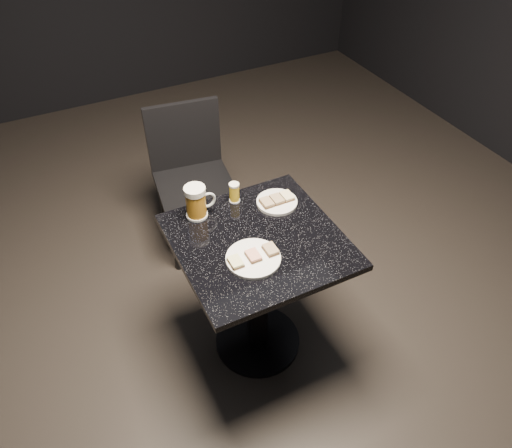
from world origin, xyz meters
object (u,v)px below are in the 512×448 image
object	(u,v)px
plate_large	(253,258)
chair	(191,172)
plate_small	(277,202)
beer_mug	(197,202)
beer_tumbler	(234,192)
table	(258,277)

from	to	relation	value
plate_large	chair	bearing A→B (deg)	84.44
plate_small	beer_mug	world-z (taller)	beer_mug
plate_large	beer_mug	xyz separation A→B (m)	(-0.10, 0.36, 0.07)
plate_small	beer_tumbler	bearing A→B (deg)	147.87
chair	beer_tumbler	bearing A→B (deg)	-90.62
beer_tumbler	beer_mug	bearing A→B (deg)	-173.80
table	chair	xyz separation A→B (m)	(0.03, 0.92, -0.01)
table	beer_mug	world-z (taller)	beer_mug
table	beer_tumbler	distance (m)	0.41
plate_large	beer_mug	size ratio (longest dim) A/B	1.44
table	beer_tumbler	size ratio (longest dim) A/B	7.65
plate_large	beer_tumbler	xyz separation A→B (m)	(0.09, 0.38, 0.04)
plate_small	chair	xyz separation A→B (m)	(-0.16, 0.75, -0.25)
table	beer_tumbler	xyz separation A→B (m)	(0.02, 0.28, 0.29)
beer_mug	chair	bearing A→B (deg)	73.17
chair	beer_mug	bearing A→B (deg)	-106.83
beer_mug	chair	distance (m)	0.76
plate_small	beer_tumbler	world-z (taller)	beer_tumbler
beer_tumbler	chair	size ratio (longest dim) A/B	0.11
plate_small	beer_mug	size ratio (longest dim) A/B	1.20
table	chair	size ratio (longest dim) A/B	0.85
table	chair	world-z (taller)	chair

